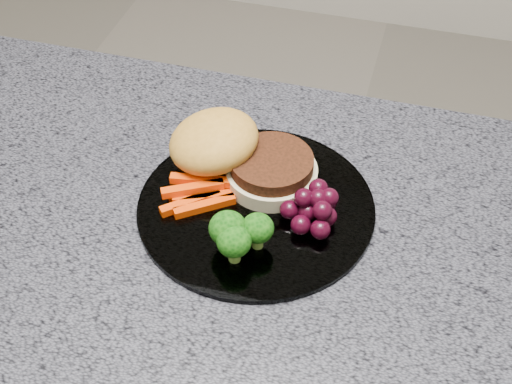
# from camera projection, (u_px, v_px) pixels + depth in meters

# --- Properties ---
(countertop) EXTENTS (1.20, 0.60, 0.04)m
(countertop) POSITION_uv_depth(u_px,v_px,m) (220.00, 260.00, 0.76)
(countertop) COLOR #4D4E58
(countertop) RESTS_ON island_cabinet
(plate) EXTENTS (0.26, 0.26, 0.01)m
(plate) POSITION_uv_depth(u_px,v_px,m) (256.00, 207.00, 0.78)
(plate) COLOR white
(plate) RESTS_ON countertop
(burger) EXTENTS (0.18, 0.11, 0.06)m
(burger) POSITION_uv_depth(u_px,v_px,m) (234.00, 154.00, 0.80)
(burger) COLOR #C9BC8E
(burger) RESTS_ON plate
(carrot_sticks) EXTENTS (0.08, 0.07, 0.02)m
(carrot_sticks) POSITION_uv_depth(u_px,v_px,m) (198.00, 194.00, 0.78)
(carrot_sticks) COLOR #E03903
(carrot_sticks) RESTS_ON plate
(broccoli) EXTENTS (0.06, 0.06, 0.05)m
(broccoli) POSITION_uv_depth(u_px,v_px,m) (238.00, 233.00, 0.71)
(broccoli) COLOR olive
(broccoli) RESTS_ON plate
(grape_bunch) EXTENTS (0.06, 0.06, 0.04)m
(grape_bunch) POSITION_uv_depth(u_px,v_px,m) (314.00, 207.00, 0.75)
(grape_bunch) COLOR black
(grape_bunch) RESTS_ON plate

